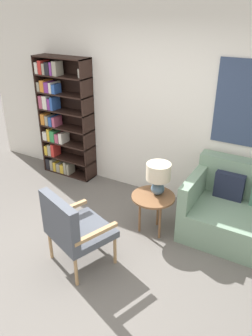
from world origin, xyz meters
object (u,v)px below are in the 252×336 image
(bookshelf, at_px, (60,119))
(side_table, at_px, (153,200))
(table_lamp, at_px, (158,175))
(armchair, at_px, (72,226))

(bookshelf, distance_m, side_table, 2.24)
(bookshelf, relative_size, table_lamp, 4.72)
(bookshelf, height_order, side_table, bookshelf)
(table_lamp, bearing_deg, bookshelf, 161.45)
(armchair, bearing_deg, side_table, 63.73)
(bookshelf, distance_m, armchair, 2.38)
(bookshelf, relative_size, armchair, 2.15)
(bookshelf, xyz_separation_m, side_table, (2.05, -0.77, -0.48))
(armchair, bearing_deg, bookshelf, 131.98)
(armchair, xyz_separation_m, side_table, (0.48, 0.98, -0.05))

